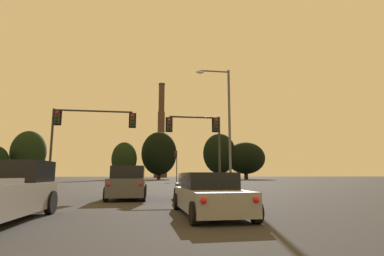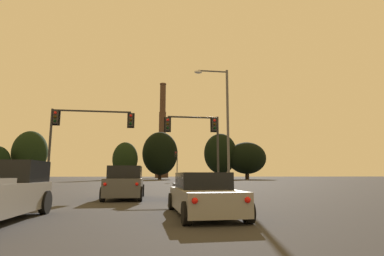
% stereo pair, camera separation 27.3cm
% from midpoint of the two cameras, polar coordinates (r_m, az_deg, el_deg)
% --- Properties ---
extents(hatchback_right_lane_front, '(2.03, 4.15, 1.44)m').
position_cam_midpoint_polar(hatchback_right_lane_front, '(16.49, -0.17, -11.32)').
color(hatchback_right_lane_front, black).
rests_on(hatchback_right_lane_front, ground_plane).
extents(sedan_right_lane_second, '(2.09, 4.74, 1.43)m').
position_cam_midpoint_polar(sedan_right_lane_second, '(10.45, 2.56, -12.64)').
color(sedan_right_lane_second, gray).
rests_on(sedan_right_lane_second, ground_plane).
extents(suv_center_lane_front, '(2.17, 4.93, 1.86)m').
position_cam_midpoint_polar(suv_center_lane_front, '(17.99, -12.51, -10.18)').
color(suv_center_lane_front, '#4C4F54').
rests_on(suv_center_lane_front, ground_plane).
extents(traffic_light_overhead_left, '(6.52, 0.50, 6.48)m').
position_cam_midpoint_polar(traffic_light_overhead_left, '(25.00, -20.72, -0.00)').
color(traffic_light_overhead_left, '#2D2D30').
rests_on(traffic_light_overhead_left, ground_plane).
extents(traffic_light_far_right, '(0.78, 0.50, 6.26)m').
position_cam_midpoint_polar(traffic_light_far_right, '(60.86, -3.18, -6.37)').
color(traffic_light_far_right, '#2D2D30').
rests_on(traffic_light_far_right, ground_plane).
extents(traffic_light_overhead_right, '(4.67, 0.50, 6.19)m').
position_cam_midpoint_polar(traffic_light_overhead_right, '(24.70, 1.62, -1.15)').
color(traffic_light_overhead_right, '#2D2D30').
rests_on(traffic_light_overhead_right, ground_plane).
extents(street_lamp, '(2.82, 0.36, 9.89)m').
position_cam_midpoint_polar(street_lamp, '(24.12, 5.96, 2.00)').
color(street_lamp, '#56565B').
rests_on(street_lamp, ground_plane).
extents(smokestack, '(7.37, 7.37, 53.98)m').
position_cam_midpoint_polar(smokestack, '(169.59, -5.99, -2.23)').
color(smokestack, '#3C2B22').
rests_on(smokestack, ground_plane).
extents(treeline_right_mid, '(10.47, 9.42, 15.18)m').
position_cam_midpoint_polar(treeline_right_mid, '(106.95, -28.78, -4.12)').
color(treeline_right_mid, black).
rests_on(treeline_right_mid, ground_plane).
extents(treeline_far_left, '(13.11, 11.80, 12.46)m').
position_cam_midpoint_polar(treeline_far_left, '(103.46, 10.11, -5.66)').
color(treeline_far_left, black).
rests_on(treeline_far_left, ground_plane).
extents(treeline_center_left, '(7.68, 6.91, 11.43)m').
position_cam_midpoint_polar(treeline_center_left, '(94.44, -12.87, -5.79)').
color(treeline_center_left, black).
rests_on(treeline_center_left, ground_plane).
extents(treeline_left_mid, '(11.25, 10.12, 15.52)m').
position_cam_midpoint_polar(treeline_left_mid, '(103.06, 5.18, -4.88)').
color(treeline_left_mid, black).
rests_on(treeline_left_mid, ground_plane).
extents(treeline_far_right, '(11.72, 10.55, 15.74)m').
position_cam_midpoint_polar(treeline_far_right, '(100.73, -6.36, -4.82)').
color(treeline_far_right, black).
rests_on(treeline_far_right, ground_plane).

